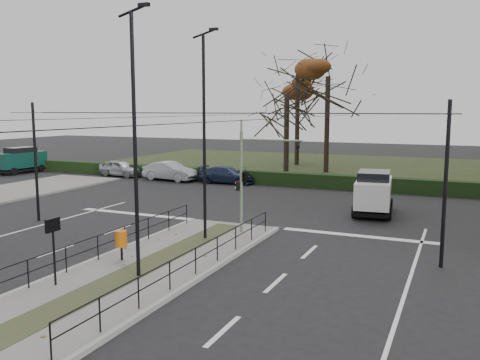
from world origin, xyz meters
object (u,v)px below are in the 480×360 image
at_px(parked_car_first, 121,168).
at_px(white_van, 374,192).
at_px(streetlamp_median_far, 205,135).
at_px(bare_tree_near, 287,101).
at_px(parked_car_second, 170,171).
at_px(bare_tree_center, 328,83).
at_px(info_panel, 53,233).
at_px(streetlamp_median_near, 135,143).
at_px(green_van, 21,160).
at_px(rust_tree, 298,72).
at_px(traffic_light, 247,174).
at_px(litter_bin, 121,239).
at_px(parked_car_third, 227,175).

height_order(parked_car_first, white_van, white_van).
bearing_deg(streetlamp_median_far, parked_car_first, 135.58).
xyz_separation_m(streetlamp_median_far, bare_tree_near, (-3.77, 22.08, 1.74)).
bearing_deg(parked_car_first, parked_car_second, -89.53).
bearing_deg(bare_tree_center, streetlamp_median_far, -87.49).
relative_size(info_panel, streetlamp_median_near, 0.25).
height_order(info_panel, parked_car_second, info_panel).
distance_m(info_panel, bare_tree_near, 29.63).
bearing_deg(parked_car_second, white_van, -105.67).
bearing_deg(streetlamp_median_near, green_van, 143.08).
bearing_deg(streetlamp_median_far, rust_tree, 100.04).
height_order(traffic_light, green_van, traffic_light).
xyz_separation_m(white_van, bare_tree_near, (-9.42, 13.15, 5.12)).
bearing_deg(litter_bin, streetlamp_median_far, 71.68).
height_order(litter_bin, parked_car_first, parked_car_first).
relative_size(info_panel, parked_car_third, 0.48).
bearing_deg(traffic_light, bare_tree_center, 95.59).
height_order(streetlamp_median_near, parked_car_first, streetlamp_median_near).
bearing_deg(info_panel, streetlamp_median_near, 43.07).
relative_size(litter_bin, bare_tree_near, 0.12).
height_order(traffic_light, streetlamp_median_far, streetlamp_median_far).
height_order(parked_car_third, white_van, white_van).
relative_size(parked_car_second, rust_tree, 0.38).
bearing_deg(parked_car_second, bare_tree_near, -43.90).
bearing_deg(bare_tree_near, litter_bin, -84.71).
xyz_separation_m(info_panel, streetlamp_median_near, (1.92, 1.80, 2.76)).
xyz_separation_m(traffic_light, parked_car_second, (-12.57, 13.96, -2.04)).
xyz_separation_m(info_panel, rust_tree, (-3.68, 37.19, 7.42)).
distance_m(traffic_light, white_van, 8.61).
bearing_deg(parked_car_second, bare_tree_center, -40.84).
relative_size(parked_car_first, parked_car_third, 0.91).
xyz_separation_m(litter_bin, white_van, (7.00, 13.00, 0.29)).
xyz_separation_m(litter_bin, info_panel, (-0.29, -3.04, 0.90)).
bearing_deg(parked_car_first, litter_bin, -136.78).
relative_size(bare_tree_center, bare_tree_near, 1.25).
bearing_deg(streetlamp_median_far, parked_car_second, 125.95).
height_order(bare_tree_center, bare_tree_near, bare_tree_center).
height_order(streetlamp_median_near, parked_car_third, streetlamp_median_near).
relative_size(traffic_light, info_panel, 2.11).
distance_m(info_panel, green_van, 32.65).
height_order(green_van, bare_tree_center, bare_tree_center).
bearing_deg(bare_tree_near, parked_car_first, -155.35).
bearing_deg(litter_bin, white_van, 61.71).
xyz_separation_m(litter_bin, rust_tree, (-3.97, 34.14, 8.32)).
relative_size(traffic_light, parked_car_first, 1.12).
distance_m(traffic_light, streetlamp_median_near, 7.33).
height_order(litter_bin, white_van, white_van).
bearing_deg(parked_car_third, bare_tree_near, -27.57).
distance_m(traffic_light, rust_tree, 29.80).
xyz_separation_m(parked_car_first, bare_tree_near, (12.78, 5.86, 5.65)).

